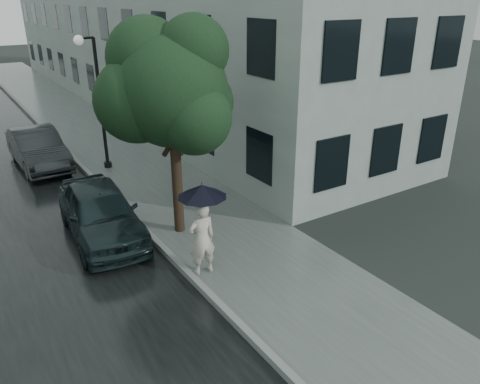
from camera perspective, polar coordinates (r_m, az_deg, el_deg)
ground at (r=10.96m, az=3.14°, el=-9.80°), size 120.00×120.00×0.00m
sidewalk at (r=21.08m, az=-15.90°, el=5.76°), size 3.50×60.00×0.01m
kerb_near at (r=20.63m, az=-20.73°, el=4.98°), size 0.15×60.00×0.15m
building_near at (r=29.08m, az=-11.51°, el=19.73°), size 7.02×36.00×9.00m
pedestrian at (r=10.55m, az=-4.66°, el=-5.71°), size 0.65×0.44×1.74m
umbrella at (r=10.03m, az=-4.66°, el=0.13°), size 1.17×1.17×1.30m
street_tree at (r=11.74m, az=-8.53°, el=12.33°), size 3.58×3.25×5.56m
lamp_post at (r=17.30m, az=-17.18°, el=11.25°), size 0.83×0.45×4.71m
car_near at (r=12.66m, az=-16.63°, el=-2.34°), size 1.99×4.31×1.43m
car_far at (r=18.78m, az=-23.43°, el=4.89°), size 1.59×4.25×1.39m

